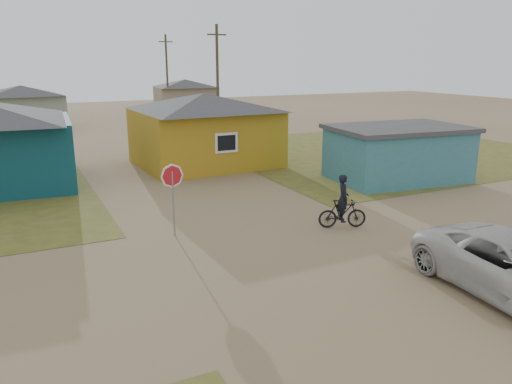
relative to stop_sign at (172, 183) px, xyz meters
The scene contains 10 objects.
ground 4.70m from the stop_sign, 54.97° to the right, with size 120.00×120.00×0.00m, color #89714F.
grass_ne 19.09m from the stop_sign, 29.77° to the left, with size 20.00×18.00×0.00m, color olive.
house_yellow 11.57m from the stop_sign, 64.41° to the left, with size 7.72×6.76×3.90m.
shed_turquoise 12.36m from the stop_sign, 13.75° to the left, with size 6.71×4.93×2.60m.
house_pale_west 30.64m from the stop_sign, 96.56° to the left, with size 7.04×6.15×3.60m.
house_beige_east 38.52m from the stop_sign, 71.07° to the left, with size 6.95×6.05×3.60m.
utility_pole_near 20.65m from the stop_sign, 63.98° to the left, with size 1.40×0.20×8.00m.
utility_pole_far 35.94m from the stop_sign, 73.81° to the left, with size 1.40×0.20×8.00m.
stop_sign is the anchor object (origin of this frame).
cyclist 5.84m from the stop_sign, 18.18° to the right, with size 1.73×1.04×1.89m.
Camera 1 is at (-6.94, -11.66, 5.66)m, focal length 35.00 mm.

